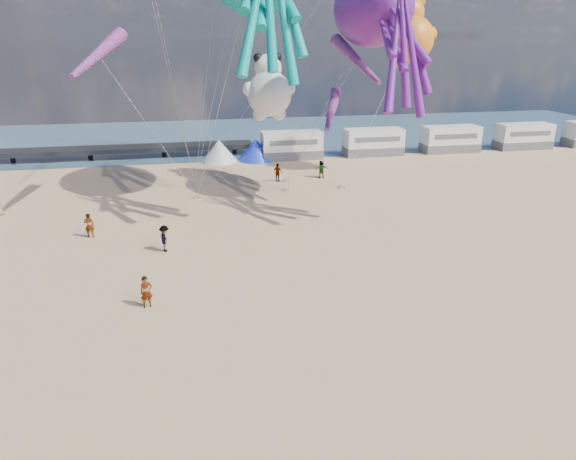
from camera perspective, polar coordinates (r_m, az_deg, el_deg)
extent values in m
plane|color=#D9AE7D|center=(20.57, 6.20, -18.02)|extent=(120.00, 120.00, 0.00)
plane|color=#3C5B72|center=(71.57, -6.80, 10.33)|extent=(120.00, 120.00, 0.00)
cube|color=silver|center=(57.47, 0.41, 9.41)|extent=(6.60, 2.50, 3.00)
cube|color=silver|center=(60.03, 9.47, 9.62)|extent=(6.60, 2.50, 3.00)
cube|color=silver|center=(63.92, 17.61, 9.61)|extent=(6.60, 2.50, 3.00)
cube|color=silver|center=(68.90, 24.69, 9.45)|extent=(6.60, 2.50, 3.00)
cone|color=white|center=(56.53, -7.66, 8.72)|extent=(4.00, 4.00, 2.40)
cone|color=#1933CC|center=(56.89, -3.59, 8.94)|extent=(4.00, 4.00, 2.40)
imported|color=tan|center=(26.79, -15.47, -6.65)|extent=(0.71, 0.58, 1.69)
imported|color=#7F6659|center=(33.28, -13.54, -0.93)|extent=(0.66, 0.84, 1.72)
imported|color=#7F6659|center=(48.20, -1.15, 6.39)|extent=(1.27, 1.20, 1.72)
imported|color=#7F6659|center=(49.63, 3.72, 6.77)|extent=(1.08, 0.69, 1.71)
imported|color=#7F6659|center=(37.09, -21.22, 0.47)|extent=(1.61, 0.54, 1.73)
cube|color=gray|center=(43.98, -10.03, 3.63)|extent=(0.50, 0.35, 0.22)
cube|color=gray|center=(45.59, -0.18, 4.57)|extent=(0.50, 0.35, 0.22)
cube|color=gray|center=(46.49, 6.00, 4.78)|extent=(0.50, 0.35, 0.22)
cube|color=gray|center=(48.39, -0.19, 5.53)|extent=(0.50, 0.35, 0.22)
cube|color=gray|center=(47.48, -10.29, 4.89)|extent=(0.50, 0.35, 0.22)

